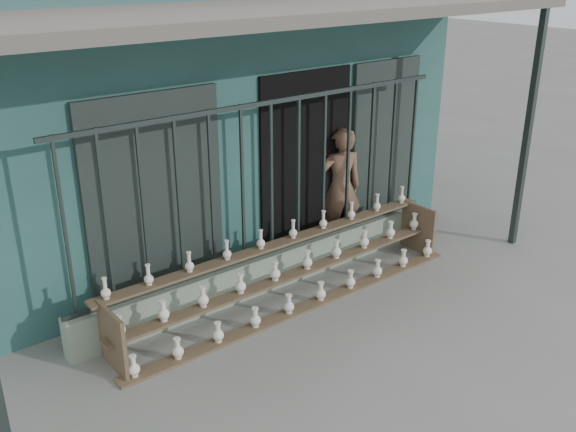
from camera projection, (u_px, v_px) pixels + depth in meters
ground at (347, 332)px, 6.74m from camera, size 60.00×60.00×0.00m
workshop_building at (149, 109)px, 9.20m from camera, size 7.40×6.60×3.21m
parapet_wall at (272, 269)px, 7.60m from camera, size 5.00×0.20×0.45m
security_fence at (271, 179)px, 7.17m from camera, size 5.00×0.04×1.80m
shelf_rack at (292, 272)px, 7.23m from camera, size 4.50×0.68×0.85m
elderly_woman at (340, 188)px, 8.49m from camera, size 0.69×0.57×1.63m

